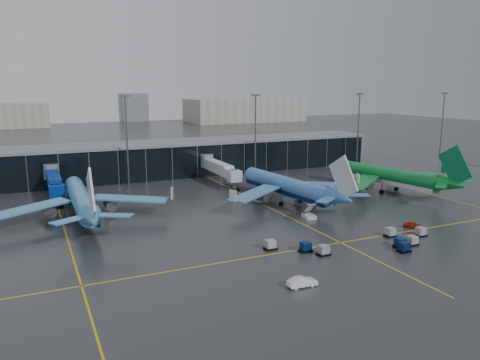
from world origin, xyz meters
name	(u,v)px	position (x,y,z in m)	size (l,w,h in m)	color
ground	(255,227)	(0.00, 0.00, 0.00)	(600.00, 600.00, 0.00)	#282B2D
terminal_pier	(168,158)	(0.00, 62.00, 5.42)	(142.00, 17.00, 10.70)	black
jet_bridges	(54,181)	(-35.00, 42.99, 4.55)	(94.00, 27.50, 7.20)	#595B60
flood_masts	(195,135)	(5.00, 50.00, 13.81)	(203.00, 0.50, 25.50)	#595B60
distant_hangars	(155,112)	(49.94, 270.08, 8.79)	(260.00, 71.00, 22.00)	#B2AD99
taxi_lines	(273,209)	(10.00, 10.61, 0.01)	(220.00, 120.00, 0.02)	gold
airliner_arkefly	(80,188)	(-30.91, 21.12, 6.74)	(38.54, 43.89, 13.49)	#3E8DCB
airliner_klm_near	(286,175)	(16.15, 15.35, 6.67)	(38.11, 43.40, 13.34)	#3974BD
airliner_aer_lingus	(384,166)	(46.63, 15.64, 6.87)	(39.26, 44.72, 13.74)	#0D712F
baggage_carts	(367,242)	(13.03, -18.58, 0.76)	(31.62, 12.20, 1.70)	black
mobile_airstair	(309,215)	(13.63, 1.09, 0.77)	(2.68, 3.51, 3.45)	silver
service_van_red	(414,225)	(28.65, -13.80, 0.66)	(1.55, 3.86, 1.31)	#A6240C
service_van_white	(302,282)	(-6.51, -28.26, 0.73)	(1.54, 4.40, 1.45)	white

